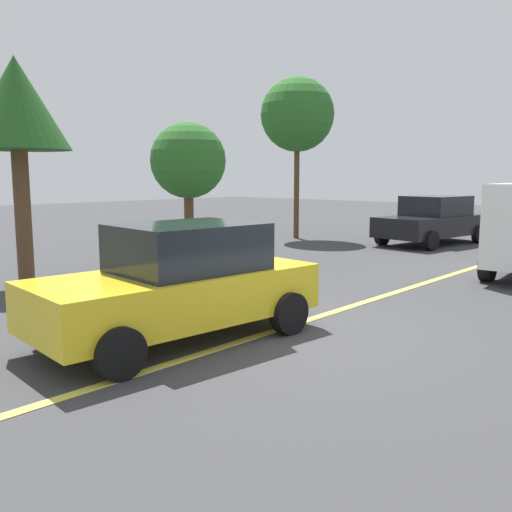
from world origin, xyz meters
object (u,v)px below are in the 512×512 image
at_px(tree_left_verge, 16,107).
at_px(tree_right_verge, 188,161).
at_px(car_yellow_crossing, 180,283).
at_px(tree_centre_verge, 297,115).
at_px(car_black_mid_road, 433,220).

distance_m(tree_left_verge, tree_right_verge, 5.67).
relative_size(car_yellow_crossing, tree_left_verge, 0.89).
relative_size(car_yellow_crossing, tree_centre_verge, 0.72).
bearing_deg(car_yellow_crossing, tree_right_verge, 48.25).
xyz_separation_m(car_yellow_crossing, tree_left_verge, (0.36, 5.64, 2.96)).
bearing_deg(car_black_mid_road, car_yellow_crossing, -170.22).
height_order(tree_left_verge, tree_centre_verge, tree_centre_verge).
bearing_deg(tree_right_verge, tree_left_verge, -170.41).
distance_m(car_black_mid_road, tree_left_verge, 13.75).
bearing_deg(car_yellow_crossing, car_black_mid_road, 9.78).
xyz_separation_m(tree_left_verge, tree_centre_verge, (11.25, 1.35, 0.82)).
xyz_separation_m(car_black_mid_road, tree_left_verge, (-13.00, 3.34, 2.96)).
bearing_deg(tree_centre_verge, car_black_mid_road, -69.46).
bearing_deg(car_yellow_crossing, tree_left_verge, 86.33).
bearing_deg(tree_centre_verge, tree_left_verge, -173.17).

